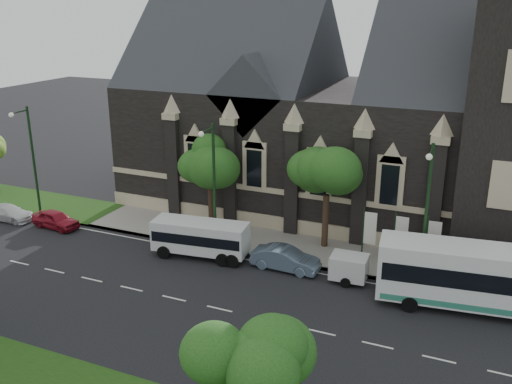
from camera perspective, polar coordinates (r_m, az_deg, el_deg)
The scene contains 18 objects.
ground at distance 32.74m, azimuth -3.71°, elevation -11.72°, with size 160.00×160.00×0.00m, color black.
sidewalk at distance 40.44m, azimuth 2.42°, elevation -5.37°, with size 80.00×5.00×0.15m, color gray.
museum at distance 45.31m, azimuth 12.97°, elevation 7.56°, with size 40.00×17.70×29.90m.
tree_park_east at distance 20.90m, azimuth -0.31°, elevation -16.12°, with size 3.40×3.40×6.28m.
tree_walk_right at distance 38.60m, azimuth 7.64°, elevation 2.38°, with size 4.08×4.08×7.80m.
tree_walk_left at distance 41.84m, azimuth -4.32°, elevation 3.65°, with size 3.91×3.91×7.64m.
street_lamp_near at distance 34.24m, azimuth 16.85°, elevation -1.67°, with size 0.36×1.88×9.00m.
street_lamp_mid at distance 38.14m, azimuth -4.40°, elevation 1.18°, with size 0.36×1.88×9.00m.
street_lamp_far at distance 47.51m, azimuth -21.80°, elevation 3.41°, with size 0.36×1.88×9.00m.
banner_flag_left at distance 37.48m, azimuth 11.21°, elevation -3.90°, with size 0.90×0.10×4.00m.
banner_flag_center at distance 37.17m, azimuth 14.22°, elevation -4.32°, with size 0.90×0.10×4.00m.
banner_flag_right at distance 36.97m, azimuth 17.28°, elevation -4.74°, with size 0.90×0.10×4.00m.
tour_coach at distance 34.15m, azimuth 23.21°, elevation -8.11°, with size 13.06×4.26×3.74m.
shuttle_bus at distance 38.45m, azimuth -5.62°, elevation -4.51°, with size 6.71×3.02×2.51m.
box_trailer at distance 35.62m, azimuth 9.39°, elevation -7.50°, with size 3.28×1.93×1.73m.
sedan at distance 36.82m, azimuth 2.99°, elevation -6.76°, with size 1.57×4.51×1.48m, color slate.
car_far_red at distance 46.03m, azimuth -19.61°, elevation -2.62°, with size 1.60×3.97×1.35m, color maroon.
car_far_white at distance 49.03m, azimuth -23.75°, elevation -1.93°, with size 1.71×4.21×1.22m, color silver.
Camera 1 is at (13.09, -25.03, 16.55)m, focal length 39.54 mm.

